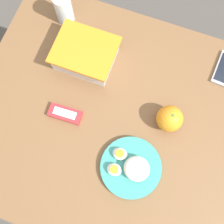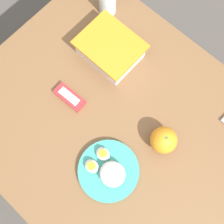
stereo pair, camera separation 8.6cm
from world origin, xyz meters
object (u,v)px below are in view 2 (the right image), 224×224
(rice_plate, at_px, (109,171))
(candy_bar, at_px, (70,97))
(orange_fruit, at_px, (164,140))
(food_container, at_px, (110,50))
(drinking_glass, at_px, (107,0))

(rice_plate, distance_m, candy_bar, 0.28)
(rice_plate, bearing_deg, orange_fruit, 70.72)
(food_container, height_order, orange_fruit, orange_fruit)
(food_container, height_order, rice_plate, food_container)
(rice_plate, height_order, drinking_glass, drinking_glass)
(orange_fruit, height_order, rice_plate, orange_fruit)
(orange_fruit, distance_m, rice_plate, 0.20)
(orange_fruit, xyz_separation_m, drinking_glass, (-0.47, 0.25, 0.02))
(food_container, bearing_deg, rice_plate, -48.14)
(food_container, relative_size, drinking_glass, 1.77)
(food_container, height_order, drinking_glass, drinking_glass)
(food_container, distance_m, drinking_glass, 0.19)
(drinking_glass, bearing_deg, candy_bar, -67.73)
(orange_fruit, relative_size, rice_plate, 0.44)
(rice_plate, height_order, candy_bar, rice_plate)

